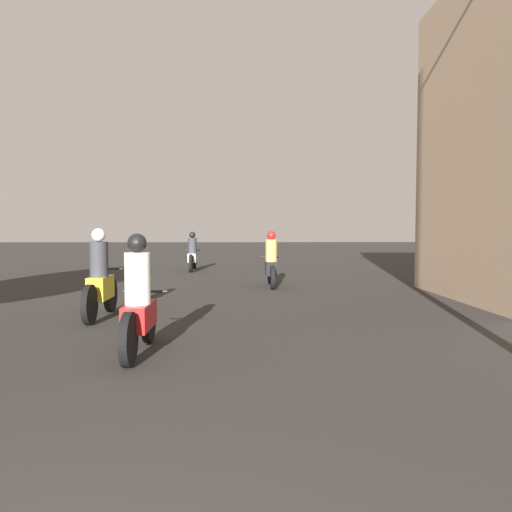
# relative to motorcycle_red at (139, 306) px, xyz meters

# --- Properties ---
(motorcycle_red) EXTENTS (0.60, 1.90, 1.55)m
(motorcycle_red) POSITION_rel_motorcycle_red_xyz_m (0.00, 0.00, 0.00)
(motorcycle_red) COLOR black
(motorcycle_red) RESTS_ON ground_plane
(motorcycle_yellow) EXTENTS (0.60, 2.01, 1.62)m
(motorcycle_yellow) POSITION_rel_motorcycle_red_xyz_m (-1.23, 2.63, 0.03)
(motorcycle_yellow) COLOR black
(motorcycle_yellow) RESTS_ON ground_plane
(motorcycle_black) EXTENTS (0.60, 2.03, 1.55)m
(motorcycle_black) POSITION_rel_motorcycle_red_xyz_m (2.13, 7.47, 0.01)
(motorcycle_black) COLOR black
(motorcycle_black) RESTS_ON ground_plane
(motorcycle_silver) EXTENTS (0.60, 2.11, 1.50)m
(motorcycle_silver) POSITION_rel_motorcycle_red_xyz_m (-0.57, 12.81, -0.02)
(motorcycle_silver) COLOR black
(motorcycle_silver) RESTS_ON ground_plane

